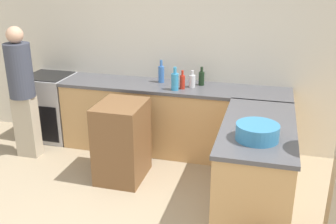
{
  "coord_description": "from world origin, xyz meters",
  "views": [
    {
      "loc": [
        1.17,
        -2.62,
        2.32
      ],
      "look_at": [
        0.22,
        0.91,
        0.94
      ],
      "focal_mm": 42.0,
      "sensor_mm": 36.0,
      "label": 1
    }
  ],
  "objects_px": {
    "wine_bottle_dark": "(201,78)",
    "vinegar_bottle_clear": "(192,81)",
    "mixing_bowl": "(257,132)",
    "person_by_range": "(22,88)",
    "dish_soap_bottle": "(175,81)",
    "water_bottle_blue": "(161,74)",
    "hot_sauce_bottle": "(182,82)",
    "island_table": "(122,141)",
    "range_oven": "(51,107)"
  },
  "relations": [
    {
      "from": "island_table",
      "to": "person_by_range",
      "type": "bearing_deg",
      "value": 171.22
    },
    {
      "from": "wine_bottle_dark",
      "to": "vinegar_bottle_clear",
      "type": "height_order",
      "value": "wine_bottle_dark"
    },
    {
      "from": "hot_sauce_bottle",
      "to": "person_by_range",
      "type": "bearing_deg",
      "value": -165.16
    },
    {
      "from": "water_bottle_blue",
      "to": "hot_sauce_bottle",
      "type": "xyz_separation_m",
      "value": [
        0.33,
        -0.21,
        -0.02
      ]
    },
    {
      "from": "island_table",
      "to": "person_by_range",
      "type": "distance_m",
      "value": 1.46
    },
    {
      "from": "dish_soap_bottle",
      "to": "water_bottle_blue",
      "type": "xyz_separation_m",
      "value": [
        -0.25,
        0.28,
        0.0
      ]
    },
    {
      "from": "person_by_range",
      "to": "vinegar_bottle_clear",
      "type": "bearing_deg",
      "value": 16.66
    },
    {
      "from": "range_oven",
      "to": "wine_bottle_dark",
      "type": "bearing_deg",
      "value": 3.16
    },
    {
      "from": "dish_soap_bottle",
      "to": "hot_sauce_bottle",
      "type": "bearing_deg",
      "value": 43.76
    },
    {
      "from": "range_oven",
      "to": "mixing_bowl",
      "type": "xyz_separation_m",
      "value": [
        2.86,
        -1.38,
        0.52
      ]
    },
    {
      "from": "hot_sauce_bottle",
      "to": "person_by_range",
      "type": "xyz_separation_m",
      "value": [
        -1.9,
        -0.5,
        -0.09
      ]
    },
    {
      "from": "range_oven",
      "to": "wine_bottle_dark",
      "type": "distance_m",
      "value": 2.17
    },
    {
      "from": "hot_sauce_bottle",
      "to": "person_by_range",
      "type": "relative_size",
      "value": 0.14
    },
    {
      "from": "dish_soap_bottle",
      "to": "water_bottle_blue",
      "type": "bearing_deg",
      "value": 131.73
    },
    {
      "from": "hot_sauce_bottle",
      "to": "person_by_range",
      "type": "distance_m",
      "value": 1.96
    },
    {
      "from": "person_by_range",
      "to": "mixing_bowl",
      "type": "bearing_deg",
      "value": -15.24
    },
    {
      "from": "mixing_bowl",
      "to": "dish_soap_bottle",
      "type": "xyz_separation_m",
      "value": [
        -1.03,
        1.21,
        0.04
      ]
    },
    {
      "from": "range_oven",
      "to": "water_bottle_blue",
      "type": "xyz_separation_m",
      "value": [
        1.58,
        0.11,
        0.56
      ]
    },
    {
      "from": "wine_bottle_dark",
      "to": "hot_sauce_bottle",
      "type": "xyz_separation_m",
      "value": [
        -0.2,
        -0.21,
        -0.0
      ]
    },
    {
      "from": "mixing_bowl",
      "to": "hot_sauce_bottle",
      "type": "xyz_separation_m",
      "value": [
        -0.96,
        1.28,
        0.02
      ]
    },
    {
      "from": "hot_sauce_bottle",
      "to": "water_bottle_blue",
      "type": "bearing_deg",
      "value": 147.38
    },
    {
      "from": "water_bottle_blue",
      "to": "island_table",
      "type": "bearing_deg",
      "value": -102.39
    },
    {
      "from": "island_table",
      "to": "vinegar_bottle_clear",
      "type": "xyz_separation_m",
      "value": [
        0.63,
        0.81,
        0.53
      ]
    },
    {
      "from": "mixing_bowl",
      "to": "person_by_range",
      "type": "relative_size",
      "value": 0.23
    },
    {
      "from": "mixing_bowl",
      "to": "person_by_range",
      "type": "bearing_deg",
      "value": 164.76
    },
    {
      "from": "person_by_range",
      "to": "hot_sauce_bottle",
      "type": "bearing_deg",
      "value": 14.84
    },
    {
      "from": "range_oven",
      "to": "hot_sauce_bottle",
      "type": "bearing_deg",
      "value": -2.95
    },
    {
      "from": "dish_soap_bottle",
      "to": "wine_bottle_dark",
      "type": "height_order",
      "value": "dish_soap_bottle"
    },
    {
      "from": "wine_bottle_dark",
      "to": "vinegar_bottle_clear",
      "type": "relative_size",
      "value": 1.11
    },
    {
      "from": "wine_bottle_dark",
      "to": "hot_sauce_bottle",
      "type": "bearing_deg",
      "value": -132.47
    },
    {
      "from": "dish_soap_bottle",
      "to": "hot_sauce_bottle",
      "type": "xyz_separation_m",
      "value": [
        0.08,
        0.07,
        -0.02
      ]
    },
    {
      "from": "vinegar_bottle_clear",
      "to": "person_by_range",
      "type": "height_order",
      "value": "person_by_range"
    },
    {
      "from": "island_table",
      "to": "hot_sauce_bottle",
      "type": "bearing_deg",
      "value": 53.49
    },
    {
      "from": "range_oven",
      "to": "vinegar_bottle_clear",
      "type": "distance_m",
      "value": 2.07
    },
    {
      "from": "water_bottle_blue",
      "to": "hot_sauce_bottle",
      "type": "relative_size",
      "value": 1.26
    },
    {
      "from": "wine_bottle_dark",
      "to": "range_oven",
      "type": "bearing_deg",
      "value": -176.84
    },
    {
      "from": "mixing_bowl",
      "to": "island_table",
      "type": "bearing_deg",
      "value": 159.15
    },
    {
      "from": "mixing_bowl",
      "to": "wine_bottle_dark",
      "type": "xyz_separation_m",
      "value": [
        -0.76,
        1.49,
        0.02
      ]
    },
    {
      "from": "mixing_bowl",
      "to": "dish_soap_bottle",
      "type": "bearing_deg",
      "value": 130.59
    },
    {
      "from": "hot_sauce_bottle",
      "to": "person_by_range",
      "type": "height_order",
      "value": "person_by_range"
    },
    {
      "from": "hot_sauce_bottle",
      "to": "wine_bottle_dark",
      "type": "bearing_deg",
      "value": 47.53
    },
    {
      "from": "island_table",
      "to": "dish_soap_bottle",
      "type": "bearing_deg",
      "value": 54.77
    },
    {
      "from": "dish_soap_bottle",
      "to": "range_oven",
      "type": "bearing_deg",
      "value": 174.68
    },
    {
      "from": "dish_soap_bottle",
      "to": "wine_bottle_dark",
      "type": "xyz_separation_m",
      "value": [
        0.27,
        0.29,
        -0.02
      ]
    },
    {
      "from": "mixing_bowl",
      "to": "person_by_range",
      "type": "height_order",
      "value": "person_by_range"
    },
    {
      "from": "dish_soap_bottle",
      "to": "hot_sauce_bottle",
      "type": "relative_size",
      "value": 1.23
    },
    {
      "from": "range_oven",
      "to": "vinegar_bottle_clear",
      "type": "height_order",
      "value": "vinegar_bottle_clear"
    },
    {
      "from": "range_oven",
      "to": "mixing_bowl",
      "type": "height_order",
      "value": "mixing_bowl"
    },
    {
      "from": "water_bottle_blue",
      "to": "vinegar_bottle_clear",
      "type": "height_order",
      "value": "water_bottle_blue"
    },
    {
      "from": "wine_bottle_dark",
      "to": "vinegar_bottle_clear",
      "type": "bearing_deg",
      "value": -128.65
    }
  ]
}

